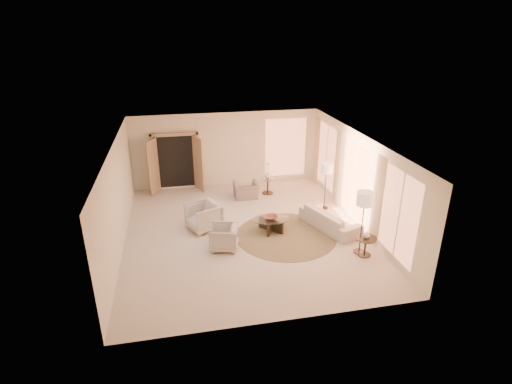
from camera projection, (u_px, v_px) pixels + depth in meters
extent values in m
cube|color=beige|center=(246.00, 232.00, 11.97)|extent=(7.00, 8.00, 0.02)
cube|color=white|center=(245.00, 141.00, 10.89)|extent=(7.00, 8.00, 0.02)
cube|color=white|center=(226.00, 150.00, 15.04)|extent=(7.00, 0.04, 2.80)
cube|color=white|center=(281.00, 264.00, 7.81)|extent=(7.00, 0.04, 2.80)
cube|color=white|center=(118.00, 199.00, 10.78)|extent=(0.04, 8.00, 2.80)
cube|color=white|center=(359.00, 180.00, 12.08)|extent=(0.04, 8.00, 2.80)
cube|color=tan|center=(176.00, 162.00, 14.71)|extent=(1.80, 0.12, 2.16)
cube|color=tan|center=(154.00, 167.00, 14.34)|extent=(0.35, 0.66, 2.00)
cube|color=tan|center=(198.00, 164.00, 14.64)|extent=(0.35, 0.66, 2.00)
cylinder|color=#453824|center=(286.00, 235.00, 11.76)|extent=(3.58, 3.58, 0.01)
imported|color=beige|center=(330.00, 219.00, 12.09)|extent=(1.46, 2.20, 0.60)
imported|color=beige|center=(204.00, 215.00, 11.98)|extent=(1.11, 1.14, 0.92)
imported|color=beige|center=(224.00, 236.00, 10.95)|extent=(0.85, 0.88, 0.76)
imported|color=gray|center=(246.00, 188.00, 14.21)|extent=(0.86, 0.56, 0.75)
cube|color=black|center=(271.00, 225.00, 11.95)|extent=(0.63, 0.65, 0.37)
cube|color=black|center=(271.00, 225.00, 11.95)|extent=(0.43, 0.78, 0.37)
cylinder|color=white|center=(271.00, 219.00, 11.87)|extent=(1.28, 1.28, 0.02)
cylinder|color=black|center=(364.00, 255.00, 10.75)|extent=(0.35, 0.35, 0.03)
cylinder|color=black|center=(365.00, 247.00, 10.65)|extent=(0.05, 0.05, 0.50)
cylinder|color=black|center=(366.00, 238.00, 10.55)|extent=(0.56, 0.56, 0.03)
cylinder|color=#2C2219|center=(268.00, 193.00, 14.71)|extent=(0.40, 0.40, 0.03)
cylinder|color=#2C2219|center=(268.00, 186.00, 14.60)|extent=(0.06, 0.06, 0.57)
cylinder|color=white|center=(268.00, 178.00, 14.49)|extent=(0.52, 0.52, 0.03)
cylinder|color=#2C2219|center=(324.00, 208.00, 13.51)|extent=(0.27, 0.27, 0.03)
cylinder|color=#2C2219|center=(325.00, 190.00, 13.26)|extent=(0.03, 0.03, 1.36)
cylinder|color=beige|center=(327.00, 168.00, 12.97)|extent=(0.39, 0.39, 0.33)
cylinder|color=#2C2219|center=(359.00, 252.00, 10.89)|extent=(0.30, 0.30, 0.03)
cylinder|color=#2C2219|center=(362.00, 228.00, 10.60)|extent=(0.03, 0.03, 1.51)
cylinder|color=beige|center=(365.00, 199.00, 10.28)|extent=(0.43, 0.43, 0.37)
imported|color=brown|center=(271.00, 217.00, 11.85)|extent=(0.41, 0.41, 0.09)
imported|color=white|center=(367.00, 235.00, 10.51)|extent=(0.19, 0.19, 0.19)
imported|color=white|center=(268.00, 175.00, 14.44)|extent=(0.28, 0.28, 0.24)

